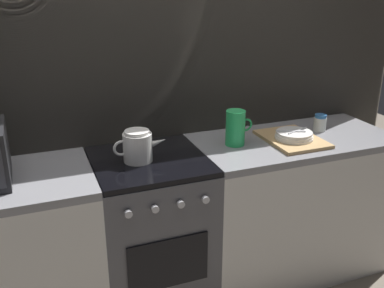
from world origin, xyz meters
The scene contains 7 objects.
back_wall centered at (0.00, 0.32, 1.20)m, with size 3.60×0.05×2.40m.
stove_unit centered at (0.00, 0.00, 0.45)m, with size 0.60×0.63×0.90m.
counter_right centered at (0.90, 0.00, 0.45)m, with size 1.20×0.60×0.90m.
kettle centered at (-0.06, -0.01, 0.98)m, with size 0.28×0.15×0.17m.
pitcher centered at (0.52, 0.03, 1.00)m, with size 0.16×0.11×0.20m.
dish_pile centered at (0.85, -0.04, 0.92)m, with size 0.30×0.40×0.07m.
spice_jar centered at (1.11, 0.05, 0.95)m, with size 0.08×0.08×0.10m.
Camera 1 is at (-0.56, -2.08, 1.80)m, focal length 41.39 mm.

